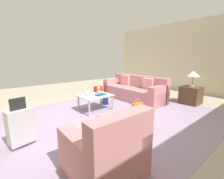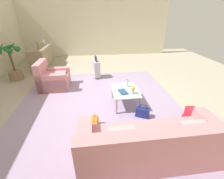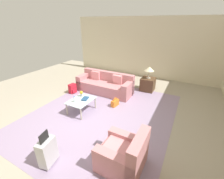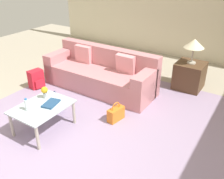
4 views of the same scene
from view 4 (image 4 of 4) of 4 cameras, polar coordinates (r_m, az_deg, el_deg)
The scene contains 13 objects.
ground_plane at distance 3.85m, azimuth -14.12°, elevation -14.19°, with size 12.00×12.00×0.00m, color #A89E89.
wall_left at distance 7.32m, azimuth 15.49°, elevation 19.11°, with size 0.12×8.00×3.10m, color beige.
area_rug at distance 4.06m, azimuth -5.98°, elevation -10.75°, with size 5.20×4.40×0.01m, color #9984A3.
couch at distance 5.41m, azimuth -2.34°, elevation 3.47°, with size 0.87×2.43×0.86m.
coffee_table at distance 4.14m, azimuth -15.62°, elevation -4.41°, with size 0.91×0.69×0.45m.
water_bottle at distance 4.03m, azimuth -18.93°, elevation -3.30°, with size 0.06×0.06×0.20m.
coffee_table_book at distance 4.12m, azimuth -13.78°, elevation -3.11°, with size 0.30×0.18×0.03m, color navy.
flower_vase at distance 4.28m, azimuth -15.15°, elevation -0.41°, with size 0.11×0.11×0.21m.
side_table at distance 5.64m, azimuth 17.26°, elevation 3.06°, with size 0.58×0.58×0.58m, color #513823.
table_lamp at distance 5.40m, azimuth 18.30°, elevation 9.86°, with size 0.42×0.42×0.52m.
handbag_orange at distance 4.36m, azimuth 0.89°, elevation -5.56°, with size 0.34×0.19×0.36m.
handbag_navy at distance 4.82m, azimuth -12.66°, elevation -2.79°, with size 0.27×0.35×0.36m.
backpack_red at distance 5.68m, azimuth -16.89°, elevation 2.24°, with size 0.33×0.29×0.40m.
Camera 4 is at (1.83, 2.27, 2.51)m, focal length 40.00 mm.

